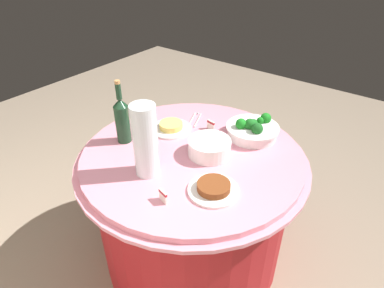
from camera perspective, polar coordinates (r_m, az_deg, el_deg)
name	(u,v)px	position (r m, az deg, el deg)	size (l,w,h in m)	color
ground_plane	(192,250)	(2.16, 0.00, -17.79)	(6.00, 6.00, 0.00)	gray
buffet_table	(192,206)	(1.88, 0.00, -10.60)	(1.16, 1.16, 0.74)	maroon
broccoli_bowl	(252,130)	(1.79, 10.34, 2.46)	(0.28, 0.28, 0.11)	white
plate_stack	(209,147)	(1.62, 3.02, -0.57)	(0.21, 0.21, 0.08)	white
wine_bottle	(122,119)	(1.71, -11.91, 4.22)	(0.07, 0.07, 0.34)	#173620
decorative_fruit_vase	(146,144)	(1.45, -7.97, -0.01)	(0.11, 0.11, 0.34)	silver
serving_tongs	(195,119)	(1.93, 0.52, 4.29)	(0.10, 0.16, 0.01)	silver
food_plate_noodles	(171,127)	(1.83, -3.61, 2.92)	(0.22, 0.22, 0.04)	white
food_plate_stir_fry	(214,188)	(1.42, 3.72, -7.59)	(0.22, 0.22, 0.04)	white
label_placard_front	(163,196)	(1.36, -5.00, -8.82)	(0.05, 0.02, 0.05)	white
label_placard_mid	(211,125)	(1.83, 3.24, 3.32)	(0.05, 0.02, 0.05)	white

